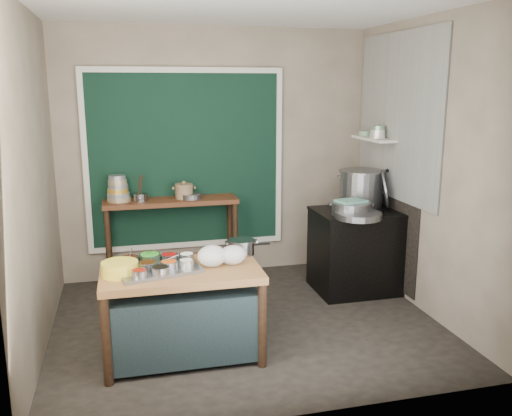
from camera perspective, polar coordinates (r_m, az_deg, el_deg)
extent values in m
cube|color=#2D2822|center=(5.17, -1.02, -12.10)|extent=(3.50, 3.00, 0.02)
cube|color=gray|center=(6.22, -4.23, 5.67)|extent=(3.50, 0.02, 2.80)
cube|color=gray|center=(4.69, -22.56, 2.40)|extent=(0.02, 3.00, 2.80)
cube|color=gray|center=(5.42, 17.40, 4.07)|extent=(0.02, 3.00, 2.80)
cube|color=gray|center=(4.74, -1.17, 20.59)|extent=(3.50, 3.00, 0.02)
cube|color=black|center=(6.14, -7.39, 5.03)|extent=(2.10, 0.02, 1.90)
cube|color=#B2B2AA|center=(5.84, 14.67, 9.27)|extent=(0.02, 1.70, 1.70)
cube|color=black|center=(6.10, 13.66, -1.50)|extent=(0.01, 1.30, 1.30)
cube|color=beige|center=(6.08, 12.31, 7.14)|extent=(0.22, 0.70, 0.03)
cube|color=brown|center=(4.48, -7.76, -10.89)|extent=(1.26, 0.73, 0.75)
cube|color=#532C17|center=(6.11, -8.81, -3.44)|extent=(1.45, 0.40, 0.95)
cube|color=black|center=(5.92, 10.61, -4.55)|extent=(0.90, 0.68, 0.85)
cube|color=black|center=(5.80, 10.78, -0.40)|extent=(0.92, 0.69, 0.03)
cube|color=gray|center=(4.33, -10.37, -6.31)|extent=(0.71, 0.58, 0.03)
cylinder|color=gray|center=(4.44, -11.11, -5.21)|extent=(0.17, 0.17, 0.07)
cylinder|color=gray|center=(4.45, -7.31, -5.12)|extent=(0.12, 0.12, 0.05)
cylinder|color=gray|center=(4.16, -10.07, -6.49)|extent=(0.14, 0.14, 0.06)
cylinder|color=gray|center=(4.28, -9.14, -5.92)|extent=(0.14, 0.14, 0.06)
cylinder|color=gray|center=(4.14, -12.18, -6.72)|extent=(0.12, 0.12, 0.05)
cylinder|color=gray|center=(4.45, -9.10, -5.18)|extent=(0.14, 0.14, 0.06)
cylinder|color=gray|center=(4.43, -13.18, -5.41)|extent=(0.15, 0.15, 0.06)
cylinder|color=gray|center=(4.27, -11.31, -5.99)|extent=(0.15, 0.15, 0.06)
cylinder|color=silver|center=(4.31, -7.34, -5.77)|extent=(0.12, 0.12, 0.05)
cylinder|color=gray|center=(4.28, -13.35, -6.07)|extent=(0.16, 0.16, 0.06)
cylinder|color=yellow|center=(4.27, -14.13, -6.20)|extent=(0.32, 0.32, 0.11)
ellipsoid|color=white|center=(4.35, -4.66, -5.05)|extent=(0.24, 0.21, 0.17)
ellipsoid|color=white|center=(4.39, -2.46, -4.95)|extent=(0.22, 0.19, 0.16)
cylinder|color=tan|center=(6.01, -14.27, 0.93)|extent=(0.25, 0.25, 0.05)
cylinder|color=gray|center=(6.00, -14.29, 1.37)|extent=(0.24, 0.24, 0.05)
cylinder|color=gold|center=(5.99, -14.32, 1.81)|extent=(0.22, 0.22, 0.05)
cylinder|color=gray|center=(5.98, -14.34, 2.25)|extent=(0.21, 0.21, 0.05)
cylinder|color=tan|center=(5.97, -14.36, 2.69)|extent=(0.20, 0.20, 0.05)
cylinder|color=gray|center=(5.96, -14.39, 3.14)|extent=(0.18, 0.18, 0.05)
cylinder|color=gray|center=(5.93, -12.05, 1.09)|extent=(0.19, 0.19, 0.09)
cylinder|color=gray|center=(5.99, -6.84, 1.25)|extent=(0.30, 0.30, 0.06)
cylinder|color=gray|center=(5.94, 13.38, 1.97)|extent=(0.26, 0.43, 0.42)
cube|color=#69AA96|center=(5.56, 9.97, 0.74)|extent=(0.32, 0.27, 0.02)
cylinder|color=gray|center=(5.46, 10.71, -0.75)|extent=(0.53, 0.53, 0.06)
cylinder|color=silver|center=(6.00, 12.68, 7.41)|extent=(0.16, 0.16, 0.04)
cylinder|color=silver|center=(5.99, 12.70, 7.83)|extent=(0.15, 0.15, 0.04)
cylinder|color=gray|center=(5.99, 12.73, 8.24)|extent=(0.14, 0.14, 0.04)
cylinder|color=gray|center=(6.27, 11.44, 7.71)|extent=(0.15, 0.15, 0.05)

